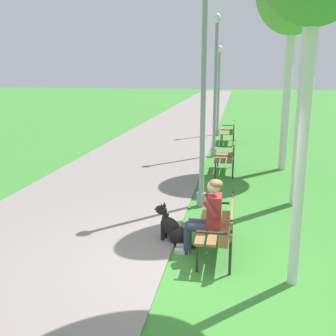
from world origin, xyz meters
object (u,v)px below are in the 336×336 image
park_bench_far (229,130)px  lamp_post_far (218,90)px  person_seated_on_near_bench (207,213)px  lamp_post_mid (215,85)px  park_bench_near (220,224)px  dog_black (173,229)px  lamp_post_near (203,95)px  park_bench_mid (227,155)px

park_bench_far → lamp_post_far: lamp_post_far is taller
person_seated_on_near_bench → lamp_post_mid: size_ratio=0.27×
lamp_post_far → person_seated_on_near_bench: bearing=-87.8°
park_bench_near → person_seated_on_near_bench: bearing=-172.3°
person_seated_on_near_bench → lamp_post_far: size_ratio=0.32×
park_bench_near → dog_black: bearing=162.2°
lamp_post_far → park_bench_far: bearing=-72.5°
park_bench_far → lamp_post_far: 2.46m
park_bench_near → lamp_post_near: lamp_post_near is taller
park_bench_far → dog_black: (-0.70, -10.13, -0.25)m
park_bench_near → person_seated_on_near_bench: 0.27m
park_bench_far → lamp_post_near: 8.32m
person_seated_on_near_bench → lamp_post_near: (-0.30, 2.32, 1.74)m
lamp_post_far → park_bench_near: bearing=-86.8°
person_seated_on_near_bench → park_bench_far: bearing=89.5°
park_bench_near → lamp_post_far: bearing=93.2°
park_bench_mid → lamp_post_mid: bearing=103.5°
lamp_post_near → dog_black: bearing=-98.4°
person_seated_on_near_bench → lamp_post_far: 12.33m
lamp_post_near → lamp_post_far: size_ratio=1.18×
lamp_post_mid → lamp_post_far: (-0.12, 4.66, -0.36)m
park_bench_far → lamp_post_mid: lamp_post_mid is taller
park_bench_near → park_bench_mid: same height
park_bench_near → lamp_post_near: size_ratio=0.32×
lamp_post_near → lamp_post_mid: size_ratio=1.00×
person_seated_on_near_bench → lamp_post_mid: (-0.35, 7.58, 1.74)m
dog_black → lamp_post_mid: (0.25, 7.29, 2.16)m
park_bench_far → lamp_post_mid: size_ratio=0.32×
park_bench_mid → lamp_post_mid: (-0.52, 2.15, 1.91)m
park_bench_mid → lamp_post_near: bearing=-98.5°
park_bench_mid → person_seated_on_near_bench: bearing=-91.7°
park_bench_mid → lamp_post_near: (-0.46, -3.11, 1.91)m
person_seated_on_near_bench → lamp_post_mid: 7.79m
person_seated_on_near_bench → lamp_post_far: (-0.48, 12.24, 1.37)m
park_bench_far → person_seated_on_near_bench: bearing=-90.5°
park_bench_mid → lamp_post_mid: lamp_post_mid is taller
park_bench_near → lamp_post_mid: bearing=94.3°
lamp_post_near → lamp_post_mid: same height
person_seated_on_near_bench → dog_black: size_ratio=1.56×
park_bench_far → lamp_post_near: bearing=-92.8°
person_seated_on_near_bench → dog_black: bearing=154.4°
park_bench_mid → person_seated_on_near_bench: 5.44m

